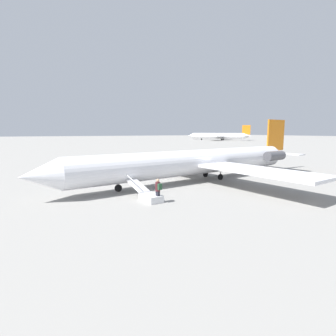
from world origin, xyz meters
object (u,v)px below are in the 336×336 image
at_px(boarding_stairs, 148,195).
at_px(airplane_main, 202,161).
at_px(airplane_far_center, 219,136).
at_px(passenger, 158,189).

bearing_deg(boarding_stairs, airplane_main, -66.71).
xyz_separation_m(airplane_far_center, passenger, (92.62, 111.89, -1.61)).
xyz_separation_m(airplane_main, passenger, (7.84, 6.04, -0.97)).
distance_m(boarding_stairs, passenger, 1.24).
height_order(boarding_stairs, passenger, passenger).
height_order(airplane_far_center, boarding_stairs, airplane_far_center).
height_order(airplane_far_center, passenger, airplane_far_center).
relative_size(airplane_main, boarding_stairs, 7.84).
distance_m(airplane_main, boarding_stairs, 9.74).
distance_m(airplane_far_center, passenger, 145.26).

